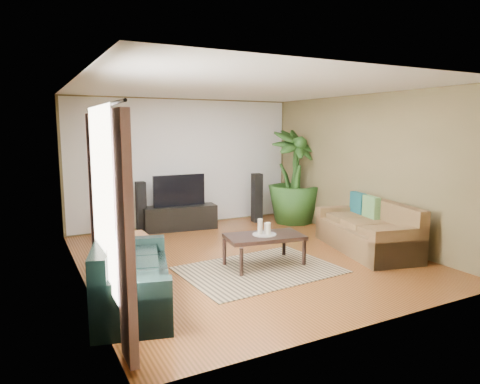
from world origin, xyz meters
TOP-DOWN VIEW (x-y plane):
  - floor at (0.00, 0.00)m, footprint 5.50×5.50m
  - ceiling at (0.00, 0.00)m, footprint 5.50×5.50m
  - wall_back at (0.00, 2.75)m, footprint 5.00×0.00m
  - wall_front at (0.00, -2.75)m, footprint 5.00×0.00m
  - wall_left at (-2.50, 0.00)m, footprint 0.00×5.50m
  - wall_right at (2.50, 0.00)m, footprint 0.00×5.50m
  - backwall_panel at (0.00, 2.74)m, footprint 4.90×0.00m
  - window_pane at (-2.48, -1.60)m, footprint 0.00×1.80m
  - curtain_near at (-2.43, -2.35)m, footprint 0.08×0.35m
  - curtain_far at (-2.43, -0.85)m, footprint 0.08×0.35m
  - curtain_rod at (-2.43, -1.60)m, footprint 0.03×1.90m
  - sofa_left at (-2.07, -1.03)m, footprint 1.26×2.02m
  - sofa_right at (2.01, -0.60)m, footprint 1.35×2.19m
  - area_rug at (-0.12, -0.66)m, footprint 2.33×1.73m
  - coffee_table at (0.06, -0.49)m, footprint 1.25×0.82m
  - candle_tray at (0.06, -0.49)m, footprint 0.36×0.36m
  - candle_tall at (0.00, -0.46)m, footprint 0.07×0.07m
  - candle_mid at (0.10, -0.53)m, footprint 0.07×0.07m
  - candle_short at (0.13, -0.43)m, footprint 0.07×0.07m
  - tv_stand at (-0.29, 2.33)m, footprint 1.53×0.62m
  - television at (-0.29, 2.35)m, footprint 1.09×0.06m
  - speaker_left at (-1.05, 2.50)m, footprint 0.19×0.21m
  - speaker_right at (1.49, 2.24)m, footprint 0.21×0.23m
  - potted_plant at (2.18, 1.80)m, footprint 1.26×1.26m
  - plant_pot at (2.18, 1.80)m, footprint 0.38×0.38m
  - pedestal at (-1.62, 2.50)m, footprint 0.42×0.42m
  - vase at (-1.62, 2.50)m, footprint 0.34×0.34m
  - side_table at (-1.81, 0.24)m, footprint 0.52×0.52m

SIDE VIEW (x-z plane):
  - floor at x=0.00m, z-range 0.00..0.00m
  - area_rug at x=-0.12m, z-range 0.00..0.01m
  - plant_pot at x=2.18m, z-range 0.00..0.29m
  - pedestal at x=-1.62m, z-range 0.00..0.37m
  - coffee_table at x=0.06m, z-range 0.00..0.48m
  - tv_stand at x=-0.29m, z-range 0.00..0.50m
  - side_table at x=-1.81m, z-range 0.00..0.53m
  - sofa_left at x=-2.07m, z-range 0.00..0.85m
  - sofa_right at x=2.01m, z-range 0.00..0.85m
  - candle_tray at x=0.06m, z-range 0.48..0.49m
  - speaker_left at x=-1.05m, z-range 0.00..1.02m
  - vase at x=-1.62m, z-range 0.30..0.77m
  - speaker_right at x=1.49m, z-range 0.00..1.09m
  - candle_short at x=0.13m, z-range 0.49..0.64m
  - candle_mid at x=0.10m, z-range 0.49..0.67m
  - candle_tall at x=0.00m, z-range 0.49..0.73m
  - television at x=-0.29m, z-range 0.50..1.14m
  - potted_plant at x=2.18m, z-range 0.00..2.05m
  - curtain_near at x=-2.43m, z-range 0.05..2.25m
  - curtain_far at x=-2.43m, z-range 0.05..2.25m
  - wall_left at x=-2.50m, z-range -1.40..4.10m
  - wall_right at x=2.50m, z-range -1.40..4.10m
  - wall_back at x=0.00m, z-range -1.15..3.85m
  - wall_front at x=0.00m, z-range -1.15..3.85m
  - backwall_panel at x=0.00m, z-range -1.10..3.80m
  - window_pane at x=-2.48m, z-range 0.50..2.30m
  - curtain_rod at x=-2.43m, z-range 2.28..2.31m
  - ceiling at x=0.00m, z-range 2.70..2.70m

